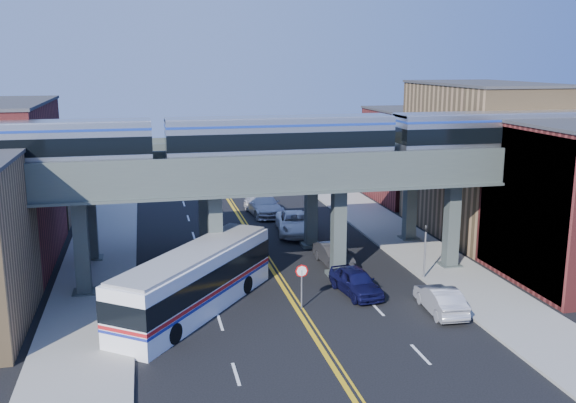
# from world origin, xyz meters

# --- Properties ---
(ground) EXTENTS (120.00, 120.00, 0.00)m
(ground) POSITION_xyz_m (0.00, 0.00, 0.00)
(ground) COLOR black
(ground) RESTS_ON ground
(sidewalk_west) EXTENTS (5.00, 70.00, 0.16)m
(sidewalk_west) POSITION_xyz_m (-11.50, 10.00, 0.08)
(sidewalk_west) COLOR gray
(sidewalk_west) RESTS_ON ground
(sidewalk_east) EXTENTS (5.00, 70.00, 0.16)m
(sidewalk_east) POSITION_xyz_m (11.50, 10.00, 0.08)
(sidewalk_east) COLOR gray
(sidewalk_east) RESTS_ON ground
(building_west_c) EXTENTS (8.00, 10.00, 8.00)m
(building_west_c) POSITION_xyz_m (-18.50, 29.00, 4.00)
(building_west_c) COLOR olive
(building_west_c) RESTS_ON ground
(building_east_b) EXTENTS (8.00, 14.00, 12.00)m
(building_east_b) POSITION_xyz_m (18.50, 16.00, 6.00)
(building_east_b) COLOR olive
(building_east_b) RESTS_ON ground
(building_east_c) EXTENTS (8.00, 10.00, 9.00)m
(building_east_c) POSITION_xyz_m (18.50, 29.00, 4.50)
(building_east_c) COLOR maroon
(building_east_c) RESTS_ON ground
(mural_panel) EXTENTS (0.10, 9.50, 9.50)m
(mural_panel) POSITION_xyz_m (14.55, 4.00, 4.75)
(mural_panel) COLOR teal
(mural_panel) RESTS_ON ground
(elevated_viaduct_near) EXTENTS (52.00, 3.60, 7.40)m
(elevated_viaduct_near) POSITION_xyz_m (0.00, 8.00, 6.47)
(elevated_viaduct_near) COLOR #424D4B
(elevated_viaduct_near) RESTS_ON ground
(elevated_viaduct_far) EXTENTS (52.00, 3.60, 7.40)m
(elevated_viaduct_far) POSITION_xyz_m (0.00, 15.00, 6.47)
(elevated_viaduct_far) COLOR #424D4B
(elevated_viaduct_far) RESTS_ON ground
(transit_train) EXTENTS (43.48, 2.72, 3.17)m
(transit_train) POSITION_xyz_m (0.16, 8.00, 9.12)
(transit_train) COLOR black
(transit_train) RESTS_ON elevated_viaduct_near
(stop_sign) EXTENTS (0.76, 0.09, 2.63)m
(stop_sign) POSITION_xyz_m (0.30, 3.00, 1.76)
(stop_sign) COLOR slate
(stop_sign) RESTS_ON ground
(traffic_signal) EXTENTS (0.15, 0.18, 4.10)m
(traffic_signal) POSITION_xyz_m (9.20, 6.00, 2.30)
(traffic_signal) COLOR slate
(traffic_signal) RESTS_ON ground
(transit_bus) EXTENTS (10.11, 12.20, 3.36)m
(transit_bus) POSITION_xyz_m (-5.63, 3.99, 1.73)
(transit_bus) COLOR white
(transit_bus) RESTS_ON ground
(car_lane_a) EXTENTS (2.50, 4.91, 1.60)m
(car_lane_a) POSITION_xyz_m (4.07, 4.52, 0.80)
(car_lane_a) COLOR #0F0F37
(car_lane_a) RESTS_ON ground
(car_lane_b) EXTENTS (1.91, 4.66, 1.50)m
(car_lane_b) POSITION_xyz_m (4.37, 10.18, 0.75)
(car_lane_b) COLOR #2C2C2E
(car_lane_b) RESTS_ON ground
(car_lane_c) EXTENTS (3.59, 6.47, 1.71)m
(car_lane_c) POSITION_xyz_m (3.70, 18.96, 0.86)
(car_lane_c) COLOR white
(car_lane_c) RESTS_ON ground
(car_lane_d) EXTENTS (3.16, 6.62, 1.86)m
(car_lane_d) POSITION_xyz_m (2.37, 25.96, 0.93)
(car_lane_d) COLOR silver
(car_lane_d) RESTS_ON ground
(car_parked_curb) EXTENTS (1.91, 4.70, 1.52)m
(car_parked_curb) POSITION_xyz_m (7.79, 0.74, 0.76)
(car_parked_curb) COLOR #A8A7AC
(car_parked_curb) RESTS_ON ground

